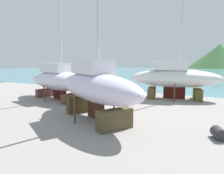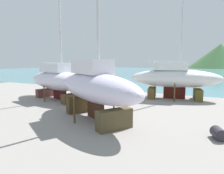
# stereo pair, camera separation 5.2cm
# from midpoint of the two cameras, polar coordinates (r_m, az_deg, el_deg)

# --- Properties ---
(ground_plane) EXTENTS (46.00, 46.00, 0.00)m
(ground_plane) POSITION_cam_midpoint_polar(r_m,az_deg,el_deg) (17.59, -15.20, -5.76)
(ground_plane) COLOR gray
(sea_water) EXTENTS (171.66, 90.63, 0.01)m
(sea_water) POSITION_cam_midpoint_polar(r_m,az_deg,el_deg) (70.47, 17.76, 3.88)
(sea_water) COLOR teal
(sea_water) RESTS_ON ground
(headland_hill) EXTENTS (82.81, 82.81, 32.94)m
(headland_hill) POSITION_cam_midpoint_polar(r_m,az_deg,el_deg) (165.72, 28.40, 5.18)
(headland_hill) COLOR #406C3D
(headland_hill) RESTS_ON ground
(sailboat_large_starboard) EXTENTS (10.26, 5.61, 15.46)m
(sailboat_large_starboard) POSITION_cam_midpoint_polar(r_m,az_deg,el_deg) (21.06, -15.16, 2.02)
(sailboat_large_starboard) COLOR brown
(sailboat_large_starboard) RESTS_ON ground
(sailboat_mid_port) EXTENTS (9.65, 4.74, 15.47)m
(sailboat_mid_port) POSITION_cam_midpoint_polar(r_m,az_deg,el_deg) (21.69, 17.47, 2.58)
(sailboat_mid_port) COLOR brown
(sailboat_mid_port) RESTS_ON ground
(sailboat_small_center) EXTENTS (9.55, 7.09, 15.59)m
(sailboat_small_center) POSITION_cam_midpoint_polar(r_m,az_deg,el_deg) (13.26, -5.06, 0.31)
(sailboat_small_center) COLOR #4C4128
(sailboat_small_center) RESTS_ON ground
(worker) EXTENTS (0.47, 0.29, 1.61)m
(worker) POSITION_cam_midpoint_polar(r_m,az_deg,el_deg) (22.04, 1.07, -0.66)
(worker) COLOR #2E7C50
(worker) RESTS_ON ground
(barrel_rust_far) EXTENTS (0.83, 0.96, 0.59)m
(barrel_rust_far) POSITION_cam_midpoint_polar(r_m,az_deg,el_deg) (11.67, 28.31, -11.65)
(barrel_rust_far) COLOR #2B2831
(barrel_rust_far) RESTS_ON ground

